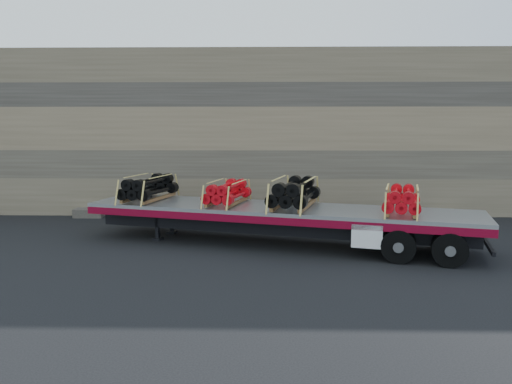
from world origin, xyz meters
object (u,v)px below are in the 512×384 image
bundle_front (149,188)px  bundle_midfront (227,193)px  trailer (278,226)px  bundle_midrear (294,194)px  bundle_rear (402,200)px

bundle_front → bundle_midfront: (2.81, -0.78, -0.04)m
trailer → bundle_midrear: bearing=-0.0°
bundle_midrear → bundle_rear: bearing=-0.0°
bundle_midrear → bundle_rear: 3.30m
trailer → bundle_midfront: 2.01m
bundle_midfront → bundle_midrear: size_ratio=0.83×
bundle_midrear → bundle_front: bearing=180.0°
bundle_front → bundle_midfront: size_ratio=1.12×
bundle_midrear → trailer: bearing=180.0°
trailer → bundle_front: size_ratio=5.45×
bundle_front → bundle_midfront: bundle_front is taller
trailer → bundle_rear: bearing=-0.0°
trailer → bundle_front: bearing=-180.0°
trailer → bundle_front: 4.77m
bundle_front → bundle_rear: bearing=0.0°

